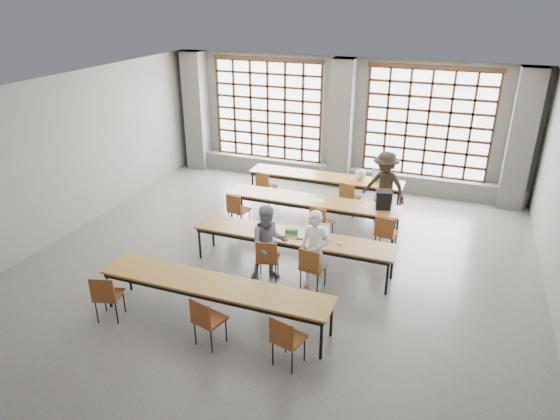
% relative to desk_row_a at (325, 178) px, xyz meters
% --- Properties ---
extents(floor, '(11.00, 11.00, 0.00)m').
position_rel_desk_row_a_xyz_m(floor, '(0.02, -3.78, -0.66)').
color(floor, '#51504E').
rests_on(floor, ground).
extents(ceiling, '(11.00, 11.00, 0.00)m').
position_rel_desk_row_a_xyz_m(ceiling, '(0.02, -3.78, 2.84)').
color(ceiling, silver).
rests_on(ceiling, floor).
extents(wall_back, '(10.00, 0.00, 10.00)m').
position_rel_desk_row_a_xyz_m(wall_back, '(0.02, 1.72, 1.09)').
color(wall_back, '#61615F').
rests_on(wall_back, floor).
extents(wall_front, '(10.00, 0.00, 10.00)m').
position_rel_desk_row_a_xyz_m(wall_front, '(0.02, -9.28, 1.09)').
color(wall_front, '#61615F').
rests_on(wall_front, floor).
extents(wall_left, '(0.00, 11.00, 11.00)m').
position_rel_desk_row_a_xyz_m(wall_left, '(-4.98, -3.78, 1.09)').
color(wall_left, '#61615F').
rests_on(wall_left, floor).
extents(column_left, '(0.60, 0.55, 3.50)m').
position_rel_desk_row_a_xyz_m(column_left, '(-4.48, 1.44, 1.09)').
color(column_left, '#5A5A57').
rests_on(column_left, floor).
extents(column_mid, '(0.60, 0.55, 3.50)m').
position_rel_desk_row_a_xyz_m(column_mid, '(0.02, 1.44, 1.09)').
color(column_mid, '#5A5A57').
rests_on(column_mid, floor).
extents(column_right, '(0.60, 0.55, 3.50)m').
position_rel_desk_row_a_xyz_m(column_right, '(4.52, 1.44, 1.09)').
color(column_right, '#5A5A57').
rests_on(column_right, floor).
extents(window_left, '(3.32, 0.12, 3.00)m').
position_rel_desk_row_a_xyz_m(window_left, '(-2.23, 1.64, 1.24)').
color(window_left, white).
rests_on(window_left, wall_back).
extents(window_right, '(3.32, 0.12, 3.00)m').
position_rel_desk_row_a_xyz_m(window_right, '(2.27, 1.64, 1.24)').
color(window_right, white).
rests_on(window_right, wall_back).
extents(sill_ledge, '(9.80, 0.35, 0.50)m').
position_rel_desk_row_a_xyz_m(sill_ledge, '(0.02, 1.52, -0.41)').
color(sill_ledge, '#5A5A57').
rests_on(sill_ledge, floor).
extents(desk_row_a, '(4.00, 0.70, 0.73)m').
position_rel_desk_row_a_xyz_m(desk_row_a, '(0.00, 0.00, 0.00)').
color(desk_row_a, brown).
rests_on(desk_row_a, floor).
extents(desk_row_b, '(4.00, 0.70, 0.73)m').
position_rel_desk_row_a_xyz_m(desk_row_b, '(0.16, -1.62, 0.00)').
color(desk_row_b, brown).
rests_on(desk_row_b, floor).
extents(desk_row_c, '(4.00, 0.70, 0.73)m').
position_rel_desk_row_a_xyz_m(desk_row_c, '(0.33, -3.49, 0.00)').
color(desk_row_c, brown).
rests_on(desk_row_c, floor).
extents(desk_row_d, '(4.00, 0.70, 0.73)m').
position_rel_desk_row_a_xyz_m(desk_row_d, '(-0.29, -5.58, 0.00)').
color(desk_row_d, brown).
rests_on(desk_row_d, floor).
extents(chair_back_left, '(0.51, 0.51, 0.88)m').
position_rel_desk_row_a_xyz_m(chair_back_left, '(-1.42, -0.63, -0.13)').
color(chair_back_left, brown).
rests_on(chair_back_left, floor).
extents(chair_back_mid, '(0.50, 0.51, 0.88)m').
position_rel_desk_row_a_xyz_m(chair_back_mid, '(0.78, -0.63, -0.13)').
color(chair_back_mid, brown).
rests_on(chair_back_mid, floor).
extents(chair_back_right, '(0.50, 0.50, 0.88)m').
position_rel_desk_row_a_xyz_m(chair_back_right, '(1.62, -0.63, -0.13)').
color(chair_back_right, brown).
rests_on(chair_back_right, floor).
extents(chair_mid_left, '(0.49, 0.49, 0.88)m').
position_rel_desk_row_a_xyz_m(chair_mid_left, '(-1.46, -2.25, -0.13)').
color(chair_mid_left, brown).
rests_on(chair_mid_left, floor).
extents(chair_mid_centre, '(0.51, 0.52, 0.88)m').
position_rel_desk_row_a_xyz_m(chair_mid_centre, '(0.54, -2.25, -0.13)').
color(chair_mid_centre, brown).
rests_on(chair_mid_centre, floor).
extents(chair_mid_right, '(0.48, 0.48, 0.88)m').
position_rel_desk_row_a_xyz_m(chair_mid_right, '(1.95, -2.25, -0.13)').
color(chair_mid_right, brown).
rests_on(chair_mid_right, floor).
extents(chair_front_left, '(0.51, 0.51, 0.88)m').
position_rel_desk_row_a_xyz_m(chair_front_left, '(0.05, -4.12, -0.13)').
color(chair_front_left, brown).
rests_on(chair_front_left, floor).
extents(chair_front_right, '(0.48, 0.48, 0.88)m').
position_rel_desk_row_a_xyz_m(chair_front_right, '(0.92, -4.12, -0.13)').
color(chair_front_right, brown).
rests_on(chair_front_right, floor).
extents(chair_near_left, '(0.52, 0.52, 0.88)m').
position_rel_desk_row_a_xyz_m(chair_near_left, '(-1.97, -6.21, -0.13)').
color(chair_near_left, brown).
rests_on(chair_near_left, floor).
extents(chair_near_mid, '(0.51, 0.51, 0.88)m').
position_rel_desk_row_a_xyz_m(chair_near_mid, '(-0.11, -6.21, -0.13)').
color(chair_near_mid, brown).
rests_on(chair_near_mid, floor).
extents(chair_near_right, '(0.51, 0.51, 0.88)m').
position_rel_desk_row_a_xyz_m(chair_near_right, '(1.19, -6.21, -0.13)').
color(chair_near_right, brown).
rests_on(chair_near_right, floor).
extents(student_male, '(0.59, 0.42, 1.53)m').
position_rel_desk_row_a_xyz_m(student_male, '(0.93, -3.99, 0.10)').
color(student_male, white).
rests_on(student_male, floor).
extents(student_female, '(0.91, 0.85, 1.50)m').
position_rel_desk_row_a_xyz_m(student_female, '(0.03, -3.99, 0.09)').
color(student_female, navy).
rests_on(student_female, floor).
extents(student_back, '(1.24, 0.96, 1.70)m').
position_rel_desk_row_a_xyz_m(student_back, '(1.60, -0.50, 0.18)').
color(student_back, black).
rests_on(student_back, floor).
extents(laptop_front, '(0.42, 0.38, 0.26)m').
position_rel_desk_row_a_xyz_m(laptop_front, '(0.87, -3.38, 0.13)').
color(laptop_front, silver).
rests_on(laptop_front, desk_row_c).
extents(laptop_back, '(0.37, 0.32, 0.26)m').
position_rel_desk_row_a_xyz_m(laptop_back, '(1.35, 0.11, 0.13)').
color(laptop_back, '#AAABAF').
rests_on(laptop_back, desk_row_a).
extents(mouse, '(0.10, 0.07, 0.04)m').
position_rel_desk_row_a_xyz_m(mouse, '(1.28, -3.51, 0.08)').
color(mouse, white).
rests_on(mouse, desk_row_c).
extents(green_box, '(0.26, 0.14, 0.09)m').
position_rel_desk_row_a_xyz_m(green_box, '(0.28, -3.41, 0.11)').
color(green_box, '#287C3A').
rests_on(green_box, desk_row_c).
extents(phone, '(0.14, 0.08, 0.01)m').
position_rel_desk_row_a_xyz_m(phone, '(0.51, -3.59, 0.07)').
color(phone, black).
rests_on(phone, desk_row_c).
extents(paper_sheet_a, '(0.34, 0.28, 0.00)m').
position_rel_desk_row_a_xyz_m(paper_sheet_a, '(-0.44, -1.57, 0.07)').
color(paper_sheet_a, white).
rests_on(paper_sheet_a, desk_row_b).
extents(paper_sheet_b, '(0.32, 0.25, 0.00)m').
position_rel_desk_row_a_xyz_m(paper_sheet_b, '(-0.14, -1.67, 0.07)').
color(paper_sheet_b, white).
rests_on(paper_sheet_b, desk_row_b).
extents(paper_sheet_c, '(0.32, 0.25, 0.00)m').
position_rel_desk_row_a_xyz_m(paper_sheet_c, '(0.26, -1.62, 0.07)').
color(paper_sheet_c, silver).
rests_on(paper_sheet_c, desk_row_b).
extents(backpack, '(0.36, 0.27, 0.40)m').
position_rel_desk_row_a_xyz_m(backpack, '(1.76, -1.57, 0.27)').
color(backpack, black).
rests_on(backpack, desk_row_b).
extents(plastic_bag, '(0.31, 0.27, 0.29)m').
position_rel_desk_row_a_xyz_m(plastic_bag, '(0.90, 0.05, 0.21)').
color(plastic_bag, silver).
rests_on(plastic_bag, desk_row_a).
extents(red_pouch, '(0.22, 0.14, 0.06)m').
position_rel_desk_row_a_xyz_m(red_pouch, '(-1.99, -6.13, -0.16)').
color(red_pouch, '#B43116').
rests_on(red_pouch, chair_near_left).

